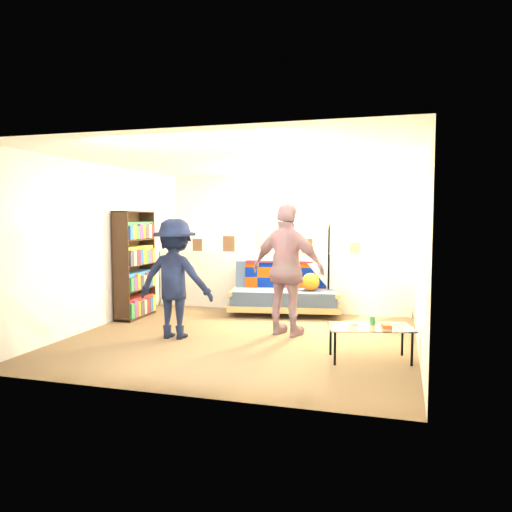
{
  "coord_description": "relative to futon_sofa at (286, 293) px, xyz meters",
  "views": [
    {
      "loc": [
        2.01,
        -6.55,
        1.63
      ],
      "look_at": [
        0.0,
        0.4,
        1.05
      ],
      "focal_mm": 35.0,
      "sensor_mm": 36.0,
      "label": 1
    }
  ],
  "objects": [
    {
      "name": "person_left",
      "position": [
        -1.07,
        -1.98,
        0.44
      ],
      "size": [
        1.05,
        0.63,
        1.59
      ],
      "primitive_type": "imported",
      "rotation": [
        0.0,
        0.0,
        3.18
      ],
      "color": "black",
      "rests_on": "ground"
    },
    {
      "name": "room_shell",
      "position": [
        -0.2,
        -1.01,
        1.31
      ],
      "size": [
        4.6,
        5.05,
        2.45
      ],
      "color": "silver",
      "rests_on": "ground"
    },
    {
      "name": "ledge_decor",
      "position": [
        -0.43,
        0.3,
        0.82
      ],
      "size": [
        2.97,
        0.02,
        0.45
      ],
      "color": "brown",
      "rests_on": "half_wall_ledge"
    },
    {
      "name": "floor_lamp",
      "position": [
        0.7,
        0.19,
        0.8
      ],
      "size": [
        0.35,
        0.3,
        1.63
      ],
      "color": "black",
      "rests_on": "ground"
    },
    {
      "name": "bookshelf",
      "position": [
        -2.28,
        -0.92,
        0.44
      ],
      "size": [
        0.28,
        0.85,
        1.71
      ],
      "color": "black",
      "rests_on": "ground"
    },
    {
      "name": "coffee_table",
      "position": [
        1.51,
        -2.35,
        0.0
      ],
      "size": [
        1.03,
        0.72,
        0.48
      ],
      "color": "black",
      "rests_on": "ground"
    },
    {
      "name": "futon_sofa",
      "position": [
        0.0,
        0.0,
        0.0
      ],
      "size": [
        1.91,
        1.12,
        0.77
      ],
      "color": "#A3884F",
      "rests_on": "ground"
    },
    {
      "name": "person_right",
      "position": [
        0.35,
        -1.43,
        0.54
      ],
      "size": [
        1.13,
        0.69,
        1.81
      ],
      "primitive_type": "imported",
      "rotation": [
        0.0,
        0.0,
        2.89
      ],
      "color": "#C57F91",
      "rests_on": "ground"
    },
    {
      "name": "half_wall_ledge",
      "position": [
        -0.2,
        0.32,
        0.14
      ],
      "size": [
        4.45,
        0.15,
        1.0
      ],
      "primitive_type": "cube",
      "color": "silver",
      "rests_on": "ground"
    },
    {
      "name": "ground",
      "position": [
        -0.2,
        -1.48,
        -0.36
      ],
      "size": [
        5.0,
        5.0,
        0.0
      ],
      "primitive_type": "plane",
      "color": "brown",
      "rests_on": "ground"
    }
  ]
}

